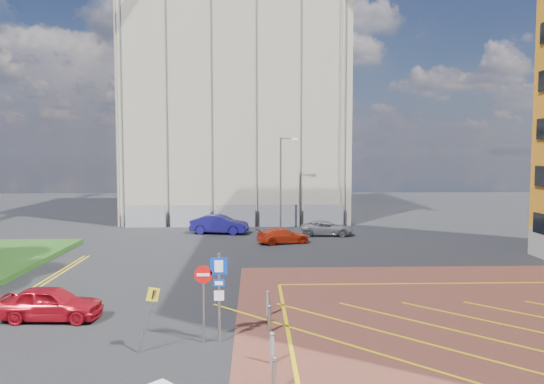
{
  "coord_description": "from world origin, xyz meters",
  "views": [
    {
      "loc": [
        1.76,
        -17.37,
        6.74
      ],
      "look_at": [
        2.47,
        4.15,
        5.11
      ],
      "focal_mm": 35.0,
      "sensor_mm": 36.0,
      "label": 1
    }
  ],
  "objects_px": {
    "lamp_back": "(282,180)",
    "car_silver_back": "(327,228)",
    "sign_cluster": "(213,288)",
    "warning_sign": "(149,311)",
    "car_red_back": "(283,236)",
    "car_blue_back": "(219,224)",
    "car_red_left": "(51,303)"
  },
  "relations": [
    {
      "from": "lamp_back",
      "to": "car_silver_back",
      "type": "distance_m",
      "value": 6.01
    },
    {
      "from": "sign_cluster",
      "to": "warning_sign",
      "type": "xyz_separation_m",
      "value": [
        -2.07,
        -0.88,
        -0.52
      ]
    },
    {
      "from": "car_red_back",
      "to": "sign_cluster",
      "type": "bearing_deg",
      "value": 153.39
    },
    {
      "from": "car_blue_back",
      "to": "car_silver_back",
      "type": "xyz_separation_m",
      "value": [
        8.74,
        -1.24,
        -0.19
      ]
    },
    {
      "from": "car_red_left",
      "to": "warning_sign",
      "type": "bearing_deg",
      "value": -125.4
    },
    {
      "from": "lamp_back",
      "to": "warning_sign",
      "type": "distance_m",
      "value": 28.66
    },
    {
      "from": "car_red_back",
      "to": "car_blue_back",
      "type": "bearing_deg",
      "value": 29.17
    },
    {
      "from": "car_red_left",
      "to": "car_red_back",
      "type": "distance_m",
      "value": 20.34
    },
    {
      "from": "lamp_back",
      "to": "car_red_left",
      "type": "distance_m",
      "value": 26.69
    },
    {
      "from": "warning_sign",
      "to": "car_blue_back",
      "type": "xyz_separation_m",
      "value": [
        0.62,
        26.05,
        -0.65
      ]
    },
    {
      "from": "lamp_back",
      "to": "car_blue_back",
      "type": "relative_size",
      "value": 1.69
    },
    {
      "from": "car_red_left",
      "to": "car_silver_back",
      "type": "bearing_deg",
      "value": -30.83
    },
    {
      "from": "lamp_back",
      "to": "sign_cluster",
      "type": "height_order",
      "value": "lamp_back"
    },
    {
      "from": "warning_sign",
      "to": "car_red_back",
      "type": "distance_m",
      "value": 21.95
    },
    {
      "from": "car_red_left",
      "to": "car_blue_back",
      "type": "bearing_deg",
      "value": -10.58
    },
    {
      "from": "car_red_left",
      "to": "car_blue_back",
      "type": "distance_m",
      "value": 23.02
    },
    {
      "from": "car_red_left",
      "to": "lamp_back",
      "type": "bearing_deg",
      "value": -20.75
    },
    {
      "from": "lamp_back",
      "to": "car_blue_back",
      "type": "xyz_separation_m",
      "value": [
        -5.23,
        -1.85,
        -3.58
      ]
    },
    {
      "from": "lamp_back",
      "to": "warning_sign",
      "type": "xyz_separation_m",
      "value": [
        -5.85,
        -27.9,
        -2.93
      ]
    },
    {
      "from": "sign_cluster",
      "to": "car_silver_back",
      "type": "distance_m",
      "value": 25.05
    },
    {
      "from": "car_red_back",
      "to": "car_silver_back",
      "type": "xyz_separation_m",
      "value": [
        3.74,
        3.61,
        0.02
      ]
    },
    {
      "from": "sign_cluster",
      "to": "car_red_back",
      "type": "distance_m",
      "value": 20.67
    },
    {
      "from": "car_blue_back",
      "to": "warning_sign",
      "type": "bearing_deg",
      "value": -170.31
    },
    {
      "from": "warning_sign",
      "to": "car_silver_back",
      "type": "relative_size",
      "value": 0.53
    },
    {
      "from": "car_red_back",
      "to": "warning_sign",
      "type": "bearing_deg",
      "value": 148.45
    },
    {
      "from": "car_silver_back",
      "to": "car_red_left",
      "type": "bearing_deg",
      "value": 151.17
    },
    {
      "from": "sign_cluster",
      "to": "car_red_left",
      "type": "relative_size",
      "value": 0.79
    },
    {
      "from": "car_blue_back",
      "to": "car_silver_back",
      "type": "bearing_deg",
      "value": -87.02
    },
    {
      "from": "lamp_back",
      "to": "car_silver_back",
      "type": "relative_size",
      "value": 1.9
    },
    {
      "from": "warning_sign",
      "to": "car_silver_back",
      "type": "height_order",
      "value": "warning_sign"
    },
    {
      "from": "lamp_back",
      "to": "car_red_left",
      "type": "relative_size",
      "value": 1.98
    },
    {
      "from": "car_blue_back",
      "to": "lamp_back",
      "type": "bearing_deg",
      "value": -59.49
    }
  ]
}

